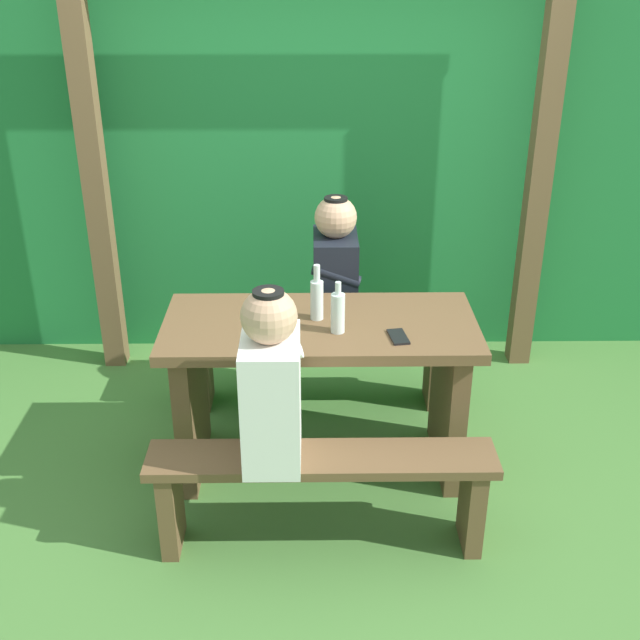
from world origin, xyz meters
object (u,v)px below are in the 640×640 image
at_px(picnic_table, 320,370).
at_px(bench_near, 322,481).
at_px(person_white_shirt, 271,383).
at_px(bench_far, 319,350).
at_px(person_black_coat, 335,271).
at_px(cell_phone, 398,337).
at_px(bottle_right, 338,312).
at_px(drinking_glass, 285,323).
at_px(bottle_left, 317,298).

xyz_separation_m(picnic_table, bench_near, (0.00, -0.56, -0.20)).
bearing_deg(person_white_shirt, bench_far, 80.26).
distance_m(person_black_coat, cell_phone, 0.76).
relative_size(picnic_table, bottle_right, 6.01).
bearing_deg(cell_phone, bench_near, -137.89).
bearing_deg(person_white_shirt, bottle_right, 60.00).
bearing_deg(bench_far, picnic_table, -90.00).
distance_m(picnic_table, bench_far, 0.60).
bearing_deg(bench_near, bottle_right, 80.84).
bearing_deg(picnic_table, drinking_glass, -145.68).
height_order(bench_near, person_white_shirt, person_white_shirt).
height_order(bench_near, person_black_coat, person_black_coat).
bearing_deg(person_white_shirt, drinking_glass, 84.86).
relative_size(picnic_table, person_white_shirt, 1.95).
height_order(drinking_glass, bottle_right, bottle_right).
relative_size(bench_far, bottle_right, 6.01).
height_order(bench_far, cell_phone, cell_phone).
distance_m(person_white_shirt, person_black_coat, 1.15).
bearing_deg(person_white_shirt, picnic_table, 71.01).
relative_size(person_black_coat, cell_phone, 5.14).
distance_m(bench_far, bottle_right, 0.85).
bearing_deg(person_black_coat, picnic_table, -98.57).
bearing_deg(bench_near, bottle_left, 91.28).
xyz_separation_m(bench_near, cell_phone, (0.33, 0.41, 0.45)).
bearing_deg(drinking_glass, person_white_shirt, -95.14).
bearing_deg(bench_near, person_black_coat, 85.71).
relative_size(drinking_glass, bottle_left, 0.38).
bearing_deg(person_white_shirt, person_black_coat, 76.10).
distance_m(bench_far, drinking_glass, 0.84).
height_order(drinking_glass, cell_phone, drinking_glass).
bearing_deg(person_white_shirt, cell_phone, 37.47).
height_order(picnic_table, person_black_coat, person_black_coat).
height_order(picnic_table, person_white_shirt, person_white_shirt).
relative_size(bench_near, bench_far, 1.00).
xyz_separation_m(picnic_table, person_white_shirt, (-0.19, -0.56, 0.26)).
relative_size(person_white_shirt, bottle_right, 3.09).
height_order(picnic_table, bench_far, picnic_table).
bearing_deg(drinking_glass, picnic_table, 34.32).
xyz_separation_m(bench_near, person_black_coat, (0.08, 1.12, 0.46)).
height_order(person_white_shirt, person_black_coat, same).
distance_m(drinking_glass, cell_phone, 0.49).
relative_size(drinking_glass, bottle_right, 0.42).
height_order(bench_near, bench_far, same).
distance_m(bench_far, bottle_left, 0.76).
xyz_separation_m(picnic_table, person_black_coat, (0.08, 0.56, 0.26)).
bearing_deg(picnic_table, person_black_coat, 81.43).
bearing_deg(bench_far, bench_near, -90.00).
bearing_deg(cell_phone, drinking_glass, 165.09).
distance_m(picnic_table, person_white_shirt, 0.65).
distance_m(drinking_glass, bottle_left, 0.20).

